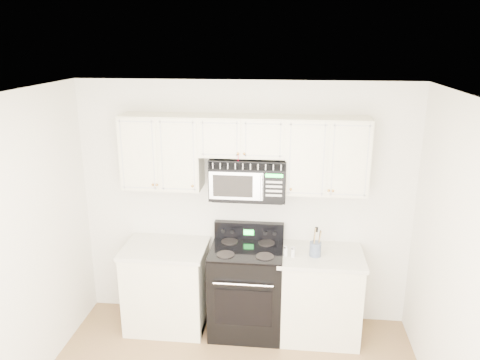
# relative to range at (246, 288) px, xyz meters

# --- Properties ---
(room) EXTENTS (3.51, 3.51, 2.61)m
(room) POSITION_rel_range_xyz_m (-0.05, -1.44, 0.82)
(room) COLOR brown
(room) RESTS_ON ground
(base_cabinet_left) EXTENTS (0.86, 0.65, 0.92)m
(base_cabinet_left) POSITION_rel_range_xyz_m (-0.85, 0.00, -0.06)
(base_cabinet_left) COLOR beige
(base_cabinet_left) RESTS_ON ground
(base_cabinet_right) EXTENTS (0.86, 0.65, 0.92)m
(base_cabinet_right) POSITION_rel_range_xyz_m (0.75, 0.00, -0.06)
(base_cabinet_right) COLOR beige
(base_cabinet_right) RESTS_ON ground
(range) EXTENTS (0.74, 0.68, 1.11)m
(range) POSITION_rel_range_xyz_m (0.00, 0.00, 0.00)
(range) COLOR black
(range) RESTS_ON ground
(upper_cabinets) EXTENTS (2.44, 0.37, 0.75)m
(upper_cabinets) POSITION_rel_range_xyz_m (-0.05, 0.15, 1.45)
(upper_cabinets) COLOR beige
(upper_cabinets) RESTS_ON ground
(microwave) EXTENTS (0.75, 0.43, 0.42)m
(microwave) POSITION_rel_range_xyz_m (0.00, 0.12, 1.17)
(microwave) COLOR black
(microwave) RESTS_ON ground
(utensil_crock) EXTENTS (0.12, 0.12, 0.31)m
(utensil_crock) POSITION_rel_range_xyz_m (0.69, -0.06, 0.51)
(utensil_crock) COLOR slate
(utensil_crock) RESTS_ON base_cabinet_right
(shaker_salt) EXTENTS (0.04, 0.04, 0.10)m
(shaker_salt) POSITION_rel_range_xyz_m (0.40, -0.09, 0.49)
(shaker_salt) COLOR silver
(shaker_salt) RESTS_ON base_cabinet_right
(shaker_pepper) EXTENTS (0.04, 0.04, 0.10)m
(shaker_pepper) POSITION_rel_range_xyz_m (0.47, -0.10, 0.49)
(shaker_pepper) COLOR silver
(shaker_pepper) RESTS_ON base_cabinet_right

